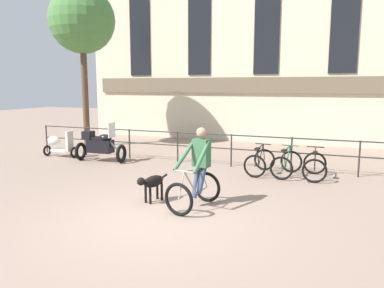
{
  "coord_description": "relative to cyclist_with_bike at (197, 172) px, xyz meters",
  "views": [
    {
      "loc": [
        3.16,
        -6.22,
        2.58
      ],
      "look_at": [
        -0.43,
        2.86,
        1.05
      ],
      "focal_mm": 35.0,
      "sensor_mm": 36.0,
      "label": 1
    }
  ],
  "objects": [
    {
      "name": "canal_railing",
      "position": [
        -0.41,
        4.17,
        -0.05
      ],
      "size": [
        15.05,
        0.05,
        1.05
      ],
      "color": "#2D2B28",
      "rests_on": "ground_plane"
    },
    {
      "name": "building_facade",
      "position": [
        -0.41,
        9.96,
        4.93
      ],
      "size": [
        18.0,
        0.72,
        11.43
      ],
      "color": "beige",
      "rests_on": "ground_plane"
    },
    {
      "name": "parked_motorcycle",
      "position": [
        -4.82,
        3.33,
        -0.2
      ],
      "size": [
        1.74,
        0.74,
        1.35
      ],
      "rotation": [
        0.0,
        0.0,
        1.64
      ],
      "color": "black",
      "rests_on": "ground_plane"
    },
    {
      "name": "parked_scooter",
      "position": [
        -6.7,
        3.48,
        -0.3
      ],
      "size": [
        1.29,
        0.43,
        0.96
      ],
      "rotation": [
        0.0,
        0.0,
        1.6
      ],
      "color": "black",
      "rests_on": "ground_plane"
    },
    {
      "name": "parked_bicycle_mid_right",
      "position": [
        2.18,
        3.52,
        -0.41
      ],
      "size": [
        0.72,
        1.14,
        0.86
      ],
      "rotation": [
        0.0,
        0.0,
        3.2
      ],
      "color": "black",
      "rests_on": "ground_plane"
    },
    {
      "name": "cyclist_with_bike",
      "position": [
        0.0,
        0.0,
        0.0
      ],
      "size": [
        0.89,
        1.28,
        1.7
      ],
      "rotation": [
        0.0,
        0.0,
        -0.2
      ],
      "color": "black",
      "rests_on": "ground_plane"
    },
    {
      "name": "ground_plane",
      "position": [
        -0.41,
        -1.03,
        -0.76
      ],
      "size": [
        60.0,
        60.0,
        0.0
      ],
      "primitive_type": "plane",
      "color": "gray"
    },
    {
      "name": "parked_bicycle_mid_left",
      "position": [
        1.41,
        3.52,
        -0.41
      ],
      "size": [
        0.8,
        1.19,
        0.86
      ],
      "rotation": [
        0.0,
        0.0,
        3.01
      ],
      "color": "black",
      "rests_on": "ground_plane"
    },
    {
      "name": "dog",
      "position": [
        -1.05,
        -0.07,
        -0.32
      ],
      "size": [
        0.4,
        0.92,
        0.62
      ],
      "rotation": [
        0.0,
        0.0,
        -0.32
      ],
      "color": "black",
      "rests_on": "ground_plane"
    },
    {
      "name": "parked_bicycle_near_lamp",
      "position": [
        0.64,
        3.52,
        -0.41
      ],
      "size": [
        0.74,
        1.15,
        0.86
      ],
      "rotation": [
        0.0,
        0.0,
        3.07
      ],
      "color": "black",
      "rests_on": "ground_plane"
    },
    {
      "name": "tree_canalside_left",
      "position": [
        -7.27,
        5.86,
        4.41
      ],
      "size": [
        2.69,
        2.69,
        6.57
      ],
      "color": "brown",
      "rests_on": "ground_plane"
    }
  ]
}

